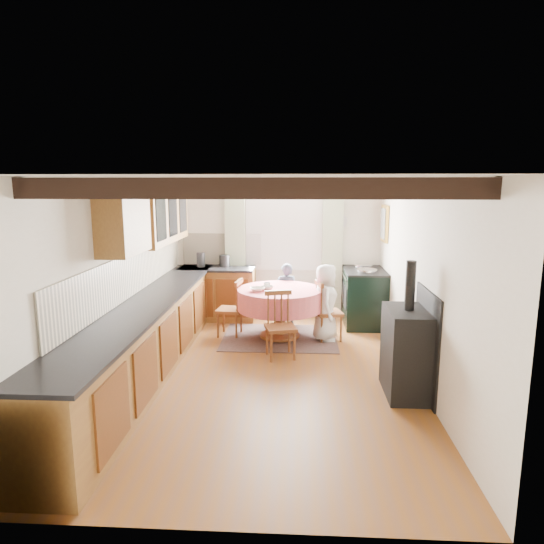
# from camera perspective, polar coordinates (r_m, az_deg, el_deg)

# --- Properties ---
(floor) EXTENTS (3.60, 5.50, 0.00)m
(floor) POSITION_cam_1_polar(r_m,az_deg,el_deg) (6.08, -0.43, -12.13)
(floor) COLOR brown
(floor) RESTS_ON ground
(ceiling) EXTENTS (3.60, 5.50, 0.00)m
(ceiling) POSITION_cam_1_polar(r_m,az_deg,el_deg) (5.60, -0.46, 11.13)
(ceiling) COLOR white
(ceiling) RESTS_ON ground
(wall_back) EXTENTS (3.60, 0.00, 2.40)m
(wall_back) POSITION_cam_1_polar(r_m,az_deg,el_deg) (8.43, 0.74, 2.76)
(wall_back) COLOR silver
(wall_back) RESTS_ON ground
(wall_front) EXTENTS (3.60, 0.00, 2.40)m
(wall_front) POSITION_cam_1_polar(r_m,az_deg,el_deg) (3.09, -3.75, -11.23)
(wall_front) COLOR silver
(wall_front) RESTS_ON ground
(wall_left) EXTENTS (0.00, 5.50, 2.40)m
(wall_left) POSITION_cam_1_polar(r_m,az_deg,el_deg) (6.10, -17.57, -0.74)
(wall_left) COLOR silver
(wall_left) RESTS_ON ground
(wall_right) EXTENTS (0.00, 5.50, 2.40)m
(wall_right) POSITION_cam_1_polar(r_m,az_deg,el_deg) (5.89, 17.32, -1.13)
(wall_right) COLOR silver
(wall_right) RESTS_ON ground
(beam_a) EXTENTS (3.60, 0.16, 0.16)m
(beam_a) POSITION_cam_1_polar(r_m,az_deg,el_deg) (3.61, -2.52, 10.01)
(beam_a) COLOR black
(beam_a) RESTS_ON ceiling
(beam_b) EXTENTS (3.60, 0.16, 0.16)m
(beam_b) POSITION_cam_1_polar(r_m,az_deg,el_deg) (4.61, -1.27, 10.14)
(beam_b) COLOR black
(beam_b) RESTS_ON ceiling
(beam_c) EXTENTS (3.60, 0.16, 0.16)m
(beam_c) POSITION_cam_1_polar(r_m,az_deg,el_deg) (5.60, -0.46, 10.21)
(beam_c) COLOR black
(beam_c) RESTS_ON ceiling
(beam_d) EXTENTS (3.60, 0.16, 0.16)m
(beam_d) POSITION_cam_1_polar(r_m,az_deg,el_deg) (6.60, 0.10, 10.27)
(beam_d) COLOR black
(beam_d) RESTS_ON ceiling
(beam_e) EXTENTS (3.60, 0.16, 0.16)m
(beam_e) POSITION_cam_1_polar(r_m,az_deg,el_deg) (7.60, 0.51, 10.31)
(beam_e) COLOR black
(beam_e) RESTS_ON ceiling
(splash_left) EXTENTS (0.02, 4.50, 0.55)m
(splash_left) POSITION_cam_1_polar(r_m,az_deg,el_deg) (6.37, -16.46, -0.22)
(splash_left) COLOR beige
(splash_left) RESTS_ON wall_left
(splash_back) EXTENTS (1.40, 0.02, 0.55)m
(splash_back) POSITION_cam_1_polar(r_m,az_deg,el_deg) (8.51, -6.02, 2.78)
(splash_back) COLOR beige
(splash_back) RESTS_ON wall_back
(base_cabinet_left) EXTENTS (0.60, 5.30, 0.88)m
(base_cabinet_left) POSITION_cam_1_polar(r_m,az_deg,el_deg) (6.19, -14.55, -7.69)
(base_cabinet_left) COLOR brown
(base_cabinet_left) RESTS_ON floor
(base_cabinet_back) EXTENTS (1.30, 0.60, 0.88)m
(base_cabinet_back) POSITION_cam_1_polar(r_m,az_deg,el_deg) (8.38, -6.56, -2.63)
(base_cabinet_back) COLOR brown
(base_cabinet_back) RESTS_ON floor
(worktop_left) EXTENTS (0.64, 5.30, 0.04)m
(worktop_left) POSITION_cam_1_polar(r_m,az_deg,el_deg) (6.06, -14.57, -3.57)
(worktop_left) COLOR black
(worktop_left) RESTS_ON base_cabinet_left
(worktop_back) EXTENTS (1.30, 0.64, 0.04)m
(worktop_back) POSITION_cam_1_polar(r_m,az_deg,el_deg) (8.27, -6.65, 0.44)
(worktop_back) COLOR black
(worktop_back) RESTS_ON base_cabinet_back
(wall_cabinet_glass) EXTENTS (0.34, 1.80, 0.90)m
(wall_cabinet_glass) POSITION_cam_1_polar(r_m,az_deg,el_deg) (7.09, -13.19, 7.10)
(wall_cabinet_glass) COLOR brown
(wall_cabinet_glass) RESTS_ON wall_left
(wall_cabinet_solid) EXTENTS (0.34, 0.90, 0.70)m
(wall_cabinet_solid) POSITION_cam_1_polar(r_m,az_deg,el_deg) (5.67, -17.41, 5.59)
(wall_cabinet_solid) COLOR brown
(wall_cabinet_solid) RESTS_ON wall_left
(window_frame) EXTENTS (1.34, 0.03, 1.54)m
(window_frame) POSITION_cam_1_polar(r_m,az_deg,el_deg) (8.37, 1.43, 5.46)
(window_frame) COLOR white
(window_frame) RESTS_ON wall_back
(window_pane) EXTENTS (1.20, 0.01, 1.40)m
(window_pane) POSITION_cam_1_polar(r_m,az_deg,el_deg) (8.37, 1.43, 5.46)
(window_pane) COLOR white
(window_pane) RESTS_ON wall_back
(curtain_left) EXTENTS (0.35, 0.10, 2.10)m
(curtain_left) POSITION_cam_1_polar(r_m,az_deg,el_deg) (8.41, -4.41, 2.03)
(curtain_left) COLOR beige
(curtain_left) RESTS_ON wall_back
(curtain_right) EXTENTS (0.35, 0.10, 2.10)m
(curtain_right) POSITION_cam_1_polar(r_m,az_deg,el_deg) (8.36, 7.23, 1.92)
(curtain_right) COLOR beige
(curtain_right) RESTS_ON wall_back
(curtain_rod) EXTENTS (2.00, 0.03, 0.03)m
(curtain_rod) POSITION_cam_1_polar(r_m,az_deg,el_deg) (8.25, 1.43, 9.56)
(curtain_rod) COLOR black
(curtain_rod) RESTS_ON wall_back
(wall_picture) EXTENTS (0.04, 0.50, 0.60)m
(wall_picture) POSITION_cam_1_polar(r_m,az_deg,el_deg) (8.04, 13.37, 5.69)
(wall_picture) COLOR gold
(wall_picture) RESTS_ON wall_right
(wall_plate) EXTENTS (0.30, 0.02, 0.30)m
(wall_plate) POSITION_cam_1_polar(r_m,az_deg,el_deg) (8.37, 7.98, 6.05)
(wall_plate) COLOR silver
(wall_plate) RESTS_ON wall_back
(rug) EXTENTS (1.74, 1.35, 0.01)m
(rug) POSITION_cam_1_polar(r_m,az_deg,el_deg) (7.39, 0.93, -7.88)
(rug) COLOR #3B2B28
(rug) RESTS_ON floor
(dining_table) EXTENTS (1.29, 1.29, 0.78)m
(dining_table) POSITION_cam_1_polar(r_m,az_deg,el_deg) (7.28, 0.93, -5.02)
(dining_table) COLOR #FC635A
(dining_table) RESTS_ON floor
(chair_near) EXTENTS (0.48, 0.50, 0.91)m
(chair_near) POSITION_cam_1_polar(r_m,az_deg,el_deg) (6.46, 1.03, -6.42)
(chair_near) COLOR brown
(chair_near) RESTS_ON floor
(chair_left) EXTENTS (0.45, 0.43, 0.89)m
(chair_left) POSITION_cam_1_polar(r_m,az_deg,el_deg) (7.43, -5.13, -4.28)
(chair_left) COLOR brown
(chair_left) RESTS_ON floor
(chair_right) EXTENTS (0.49, 0.47, 0.91)m
(chair_right) POSITION_cam_1_polar(r_m,az_deg,el_deg) (7.26, 6.83, -4.61)
(chair_right) COLOR brown
(chair_right) RESTS_ON floor
(aga_range) EXTENTS (0.67, 1.04, 0.96)m
(aga_range) POSITION_cam_1_polar(r_m,az_deg,el_deg) (8.13, 10.99, -2.90)
(aga_range) COLOR black
(aga_range) RESTS_ON floor
(cast_iron_stove) EXTENTS (0.46, 0.76, 1.52)m
(cast_iron_stove) POSITION_cam_1_polar(r_m,az_deg,el_deg) (5.50, 16.01, -6.58)
(cast_iron_stove) COLOR black
(cast_iron_stove) RESTS_ON floor
(child_far) EXTENTS (0.40, 0.27, 1.05)m
(child_far) POSITION_cam_1_polar(r_m,az_deg,el_deg) (7.95, 1.72, -2.67)
(child_far) COLOR #323E4F
(child_far) RESTS_ON floor
(child_right) EXTENTS (0.38, 0.57, 1.17)m
(child_right) POSITION_cam_1_polar(r_m,az_deg,el_deg) (7.19, 6.46, -3.66)
(child_right) COLOR silver
(child_right) RESTS_ON floor
(bowl_a) EXTENTS (0.25, 0.25, 0.06)m
(bowl_a) POSITION_cam_1_polar(r_m,az_deg,el_deg) (7.03, -1.80, -2.09)
(bowl_a) COLOR silver
(bowl_a) RESTS_ON dining_table
(bowl_b) EXTENTS (0.24, 0.24, 0.06)m
(bowl_b) POSITION_cam_1_polar(r_m,az_deg,el_deg) (7.14, -0.55, -1.89)
(bowl_b) COLOR silver
(bowl_b) RESTS_ON dining_table
(cup) EXTENTS (0.15, 0.15, 0.10)m
(cup) POSITION_cam_1_polar(r_m,az_deg,el_deg) (7.18, -0.59, -1.64)
(cup) COLOR silver
(cup) RESTS_ON dining_table
(canister_tall) EXTENTS (0.15, 0.15, 0.25)m
(canister_tall) POSITION_cam_1_polar(r_m,az_deg,el_deg) (8.33, -8.56, 1.47)
(canister_tall) COLOR #262628
(canister_tall) RESTS_ON worktop_back
(canister_wide) EXTENTS (0.18, 0.18, 0.20)m
(canister_wide) POSITION_cam_1_polar(r_m,az_deg,el_deg) (8.31, -5.72, 1.34)
(canister_wide) COLOR #262628
(canister_wide) RESTS_ON worktop_back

